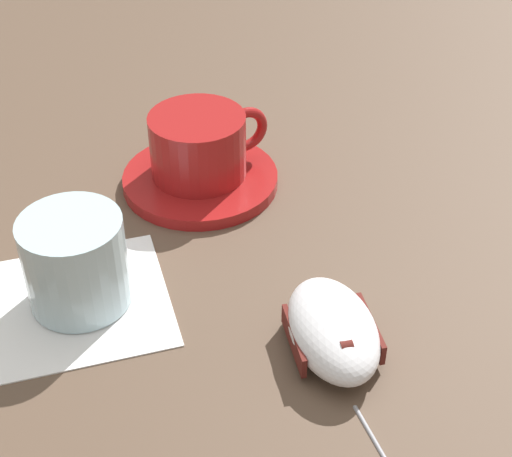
{
  "coord_description": "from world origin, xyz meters",
  "views": [
    {
      "loc": [
        0.0,
        -0.53,
        0.43
      ],
      "look_at": [
        0.04,
        -0.01,
        0.03
      ],
      "focal_mm": 55.0,
      "sensor_mm": 36.0,
      "label": 1
    }
  ],
  "objects_px": {
    "coffee_cup": "(198,145)",
    "drinking_glass": "(74,262)",
    "computer_mouse": "(331,329)",
    "saucer": "(199,180)"
  },
  "relations": [
    {
      "from": "coffee_cup",
      "to": "drinking_glass",
      "type": "bearing_deg",
      "value": -121.67
    },
    {
      "from": "saucer",
      "to": "drinking_glass",
      "type": "bearing_deg",
      "value": -122.09
    },
    {
      "from": "computer_mouse",
      "to": "drinking_glass",
      "type": "relative_size",
      "value": 1.44
    },
    {
      "from": "computer_mouse",
      "to": "drinking_glass",
      "type": "bearing_deg",
      "value": 160.72
    },
    {
      "from": "coffee_cup",
      "to": "computer_mouse",
      "type": "bearing_deg",
      "value": -68.02
    },
    {
      "from": "computer_mouse",
      "to": "drinking_glass",
      "type": "xyz_separation_m",
      "value": [
        -0.19,
        0.07,
        0.02
      ]
    },
    {
      "from": "computer_mouse",
      "to": "drinking_glass",
      "type": "height_order",
      "value": "drinking_glass"
    },
    {
      "from": "saucer",
      "to": "coffee_cup",
      "type": "distance_m",
      "value": 0.04
    },
    {
      "from": "computer_mouse",
      "to": "drinking_glass",
      "type": "distance_m",
      "value": 0.21
    },
    {
      "from": "saucer",
      "to": "coffee_cup",
      "type": "bearing_deg",
      "value": 75.53
    }
  ]
}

